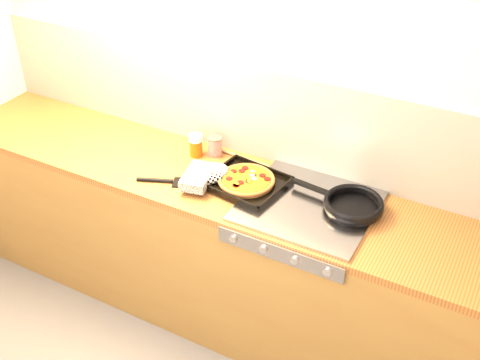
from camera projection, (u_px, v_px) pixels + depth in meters
The scene contains 9 objects.
room_shell at pixel (252, 112), 3.04m from camera, with size 3.20×3.20×3.20m.
counter_run at pixel (225, 250), 3.23m from camera, with size 3.20×0.62×0.90m.
stovetop at pixel (308, 206), 2.79m from camera, with size 0.60×0.56×0.02m, color #949599.
pizza_on_tray at pixel (234, 179), 2.92m from camera, with size 0.49×0.40×0.06m.
frying_pan at pixel (352, 205), 2.74m from camera, with size 0.47×0.31×0.05m.
tomato_can at pixel (215, 146), 3.15m from camera, with size 0.08×0.08×0.11m.
juice_glass at pixel (196, 145), 3.14m from camera, with size 0.07×0.07×0.12m.
wooden_spoon at pixel (249, 160), 3.12m from camera, with size 0.30×0.06×0.02m.
black_spatula at pixel (166, 181), 2.96m from camera, with size 0.28×0.16×0.02m.
Camera 1 is at (1.24, -1.02, 2.58)m, focal length 45.00 mm.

